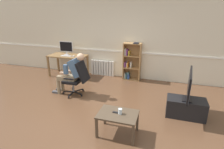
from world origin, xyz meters
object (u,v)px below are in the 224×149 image
at_px(computer_desk, 68,58).
at_px(radiator, 103,68).
at_px(tv_stand, 186,108).
at_px(drinking_glass, 120,111).
at_px(imac_monitor, 66,47).
at_px(office_chair, 77,77).
at_px(bookshelf, 131,62).
at_px(keyboard, 66,56).
at_px(coffee_table, 118,117).
at_px(person_seated, 71,72).
at_px(tv_screen, 189,85).
at_px(computer_mouse, 73,56).
at_px(spare_remote, 116,113).

bearing_deg(computer_desk, radiator, 18.37).
xyz_separation_m(tv_stand, drinking_glass, (-1.25, -1.05, 0.29)).
xyz_separation_m(imac_monitor, tv_stand, (3.98, -1.69, -0.82)).
bearing_deg(office_chair, bookshelf, 143.24).
xyz_separation_m(keyboard, coffee_table, (2.59, -2.53, -0.38)).
height_order(bookshelf, radiator, bookshelf).
bearing_deg(tv_stand, office_chair, 174.50).
bearing_deg(coffee_table, person_seated, 142.19).
bearing_deg(keyboard, tv_screen, -20.78).
bearing_deg(tv_screen, imac_monitor, 72.79).
height_order(imac_monitor, tv_stand, imac_monitor).
bearing_deg(keyboard, person_seated, -53.84).
relative_size(coffee_table, drinking_glass, 7.13).
relative_size(person_seated, drinking_glass, 11.59).
relative_size(office_chair, tv_stand, 1.17).
bearing_deg(drinking_glass, office_chair, 140.15).
height_order(keyboard, coffee_table, keyboard).
distance_m(keyboard, computer_mouse, 0.28).
bearing_deg(keyboard, tv_stand, -20.78).
bearing_deg(spare_remote, person_seated, -126.55).
bearing_deg(spare_remote, drinking_glass, 85.93).
height_order(radiator, tv_stand, radiator).
bearing_deg(person_seated, tv_stand, 83.80).
bearing_deg(radiator, coffee_table, -64.88).
xyz_separation_m(computer_mouse, spare_remote, (2.28, -2.53, -0.31)).
bearing_deg(imac_monitor, keyboard, -66.22).
distance_m(bookshelf, person_seated, 2.12).
xyz_separation_m(person_seated, drinking_glass, (1.75, -1.32, -0.15)).
height_order(keyboard, radiator, keyboard).
xyz_separation_m(bookshelf, tv_stand, (1.66, -1.91, -0.40)).
height_order(tv_stand, coffee_table, coffee_table).
relative_size(bookshelf, person_seated, 1.06).
bearing_deg(tv_screen, drinking_glass, 135.63).
distance_m(radiator, drinking_glass, 3.40).
bearing_deg(office_chair, computer_desk, -142.46).
xyz_separation_m(imac_monitor, person_seated, (0.98, -1.42, -0.38)).
bearing_deg(person_seated, keyboard, -144.91).
bearing_deg(radiator, bookshelf, -5.20).
height_order(imac_monitor, spare_remote, imac_monitor).
bearing_deg(bookshelf, drinking_glass, -82.16).
height_order(imac_monitor, coffee_table, imac_monitor).
relative_size(office_chair, spare_remote, 6.56).
height_order(tv_stand, tv_screen, tv_screen).
xyz_separation_m(computer_desk, bookshelf, (2.25, 0.29, -0.04)).
relative_size(coffee_table, spare_remote, 4.98).
bearing_deg(office_chair, spare_remote, 47.89).
xyz_separation_m(tv_screen, coffee_table, (-1.30, -1.06, -0.38)).
relative_size(computer_desk, office_chair, 1.37).
bearing_deg(keyboard, spare_remote, -44.48).
bearing_deg(tv_stand, spare_remote, -141.91).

